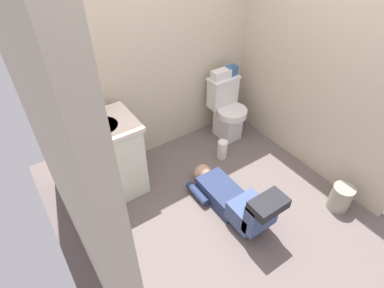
{
  "coord_description": "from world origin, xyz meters",
  "views": [
    {
      "loc": [
        -1.31,
        -1.55,
        2.43
      ],
      "look_at": [
        0.01,
        0.4,
        0.45
      ],
      "focal_mm": 29.16,
      "sensor_mm": 36.0,
      "label": 1
    }
  ],
  "objects_px": {
    "paper_towel_roll": "(222,149)",
    "toiletry_bag": "(231,70)",
    "bottle_amber": "(101,114)",
    "toilet": "(227,109)",
    "tissue_box": "(221,74)",
    "soap_dispenser": "(73,119)",
    "person_plumber": "(235,200)",
    "trash_can": "(341,198)",
    "faucet": "(94,112)",
    "bottle_pink": "(84,116)",
    "vanity_cabinet": "(109,158)",
    "bottle_white": "(94,116)"
  },
  "relations": [
    {
      "from": "person_plumber",
      "to": "paper_towel_roll",
      "type": "relative_size",
      "value": 4.7
    },
    {
      "from": "vanity_cabinet",
      "to": "faucet",
      "type": "distance_m",
      "value": 0.47
    },
    {
      "from": "trash_can",
      "to": "paper_towel_roll",
      "type": "bearing_deg",
      "value": 111.72
    },
    {
      "from": "bottle_pink",
      "to": "paper_towel_roll",
      "type": "relative_size",
      "value": 0.57
    },
    {
      "from": "bottle_white",
      "to": "trash_can",
      "type": "relative_size",
      "value": 0.5
    },
    {
      "from": "trash_can",
      "to": "person_plumber",
      "type": "bearing_deg",
      "value": 149.2
    },
    {
      "from": "faucet",
      "to": "bottle_pink",
      "type": "distance_m",
      "value": 0.11
    },
    {
      "from": "paper_towel_roll",
      "to": "bottle_amber",
      "type": "bearing_deg",
      "value": 165.34
    },
    {
      "from": "toilet",
      "to": "tissue_box",
      "type": "distance_m",
      "value": 0.44
    },
    {
      "from": "person_plumber",
      "to": "toiletry_bag",
      "type": "bearing_deg",
      "value": 53.7
    },
    {
      "from": "vanity_cabinet",
      "to": "person_plumber",
      "type": "xyz_separation_m",
      "value": [
        0.81,
        -0.92,
        -0.24
      ]
    },
    {
      "from": "vanity_cabinet",
      "to": "bottle_white",
      "type": "relative_size",
      "value": 6.04
    },
    {
      "from": "person_plumber",
      "to": "bottle_amber",
      "type": "height_order",
      "value": "bottle_amber"
    },
    {
      "from": "faucet",
      "to": "toiletry_bag",
      "type": "height_order",
      "value": "faucet"
    },
    {
      "from": "toilet",
      "to": "toiletry_bag",
      "type": "relative_size",
      "value": 6.05
    },
    {
      "from": "faucet",
      "to": "bottle_pink",
      "type": "relative_size",
      "value": 0.78
    },
    {
      "from": "toilet",
      "to": "vanity_cabinet",
      "type": "relative_size",
      "value": 0.91
    },
    {
      "from": "soap_dispenser",
      "to": "person_plumber",
      "type": "bearing_deg",
      "value": -46.08
    },
    {
      "from": "vanity_cabinet",
      "to": "person_plumber",
      "type": "bearing_deg",
      "value": -48.57
    },
    {
      "from": "tissue_box",
      "to": "trash_can",
      "type": "distance_m",
      "value": 1.76
    },
    {
      "from": "vanity_cabinet",
      "to": "toilet",
      "type": "bearing_deg",
      "value": 2.96
    },
    {
      "from": "tissue_box",
      "to": "bottle_pink",
      "type": "bearing_deg",
      "value": -177.6
    },
    {
      "from": "bottle_amber",
      "to": "faucet",
      "type": "bearing_deg",
      "value": 115.53
    },
    {
      "from": "trash_can",
      "to": "tissue_box",
      "type": "bearing_deg",
      "value": 97.89
    },
    {
      "from": "tissue_box",
      "to": "bottle_pink",
      "type": "distance_m",
      "value": 1.56
    },
    {
      "from": "bottle_white",
      "to": "tissue_box",
      "type": "bearing_deg",
      "value": 4.19
    },
    {
      "from": "soap_dispenser",
      "to": "bottle_white",
      "type": "bearing_deg",
      "value": -19.74
    },
    {
      "from": "vanity_cabinet",
      "to": "bottle_pink",
      "type": "distance_m",
      "value": 0.49
    },
    {
      "from": "bottle_amber",
      "to": "toilet",
      "type": "bearing_deg",
      "value": 0.49
    },
    {
      "from": "paper_towel_roll",
      "to": "toiletry_bag",
      "type": "bearing_deg",
      "value": 45.35
    },
    {
      "from": "toilet",
      "to": "soap_dispenser",
      "type": "relative_size",
      "value": 4.52
    },
    {
      "from": "tissue_box",
      "to": "bottle_amber",
      "type": "bearing_deg",
      "value": -175.86
    },
    {
      "from": "bottle_white",
      "to": "paper_towel_roll",
      "type": "relative_size",
      "value": 0.6
    },
    {
      "from": "toilet",
      "to": "bottle_amber",
      "type": "distance_m",
      "value": 1.56
    },
    {
      "from": "soap_dispenser",
      "to": "trash_can",
      "type": "xyz_separation_m",
      "value": [
        1.88,
        -1.56,
        -0.75
      ]
    },
    {
      "from": "faucet",
      "to": "tissue_box",
      "type": "relative_size",
      "value": 0.45
    },
    {
      "from": "faucet",
      "to": "bottle_amber",
      "type": "relative_size",
      "value": 0.92
    },
    {
      "from": "vanity_cabinet",
      "to": "bottle_amber",
      "type": "distance_m",
      "value": 0.46
    },
    {
      "from": "toiletry_bag",
      "to": "soap_dispenser",
      "type": "bearing_deg",
      "value": -178.47
    },
    {
      "from": "tissue_box",
      "to": "paper_towel_roll",
      "type": "distance_m",
      "value": 0.84
    },
    {
      "from": "bottle_amber",
      "to": "trash_can",
      "type": "height_order",
      "value": "bottle_amber"
    },
    {
      "from": "person_plumber",
      "to": "bottle_pink",
      "type": "relative_size",
      "value": 8.27
    },
    {
      "from": "toilet",
      "to": "toiletry_bag",
      "type": "height_order",
      "value": "toiletry_bag"
    },
    {
      "from": "soap_dispenser",
      "to": "paper_towel_roll",
      "type": "height_order",
      "value": "soap_dispenser"
    },
    {
      "from": "soap_dispenser",
      "to": "faucet",
      "type": "bearing_deg",
      "value": 6.01
    },
    {
      "from": "faucet",
      "to": "bottle_pink",
      "type": "xyz_separation_m",
      "value": [
        -0.1,
        -0.04,
        0.01
      ]
    },
    {
      "from": "faucet",
      "to": "paper_towel_roll",
      "type": "height_order",
      "value": "faucet"
    },
    {
      "from": "toilet",
      "to": "faucet",
      "type": "height_order",
      "value": "faucet"
    },
    {
      "from": "bottle_amber",
      "to": "paper_towel_roll",
      "type": "distance_m",
      "value": 1.43
    },
    {
      "from": "person_plumber",
      "to": "soap_dispenser",
      "type": "distance_m",
      "value": 1.61
    }
  ]
}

